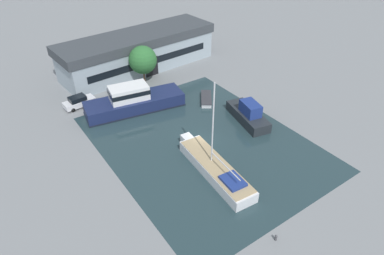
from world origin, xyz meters
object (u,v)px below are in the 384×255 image
(parked_car, at_px, (79,102))
(motor_cruiser, at_px, (133,101))
(sailboat_moored, at_px, (215,168))
(warehouse_building, at_px, (138,51))
(small_dinghy, at_px, (206,99))
(cabin_boat, at_px, (248,114))
(quay_tree_near_building, at_px, (143,60))

(parked_car, height_order, motor_cruiser, motor_cruiser)
(parked_car, distance_m, sailboat_moored, 23.17)
(warehouse_building, bearing_deg, small_dinghy, -84.99)
(parked_car, bearing_deg, cabin_boat, 41.42)
(parked_car, relative_size, small_dinghy, 1.01)
(motor_cruiser, bearing_deg, parked_car, 59.27)
(parked_car, xyz_separation_m, small_dinghy, (15.73, -9.04, -0.50))
(parked_car, bearing_deg, warehouse_building, 112.50)
(motor_cruiser, bearing_deg, quay_tree_near_building, -28.78)
(warehouse_building, height_order, motor_cruiser, warehouse_building)
(quay_tree_near_building, distance_m, parked_car, 11.66)
(cabin_boat, bearing_deg, sailboat_moored, -138.37)
(warehouse_building, distance_m, motor_cruiser, 13.99)
(warehouse_building, xyz_separation_m, small_dinghy, (2.56, -15.80, -2.71))
(quay_tree_near_building, height_order, cabin_boat, quay_tree_near_building)
(sailboat_moored, height_order, cabin_boat, sailboat_moored)
(motor_cruiser, bearing_deg, sailboat_moored, -166.57)
(quay_tree_near_building, bearing_deg, sailboat_moored, -99.92)
(cabin_boat, bearing_deg, quay_tree_near_building, 120.80)
(motor_cruiser, distance_m, small_dinghy, 10.53)
(quay_tree_near_building, xyz_separation_m, cabin_boat, (5.91, -17.79, -2.86))
(sailboat_moored, bearing_deg, motor_cruiser, 98.25)
(cabin_boat, bearing_deg, parked_car, 148.47)
(warehouse_building, relative_size, motor_cruiser, 1.94)
(small_dinghy, xyz_separation_m, cabin_boat, (1.35, -7.42, 0.70))
(warehouse_building, distance_m, parked_car, 14.97)
(small_dinghy, bearing_deg, warehouse_building, -45.19)
(quay_tree_near_building, xyz_separation_m, parked_car, (-11.17, -1.33, -3.06))
(quay_tree_near_building, bearing_deg, cabin_boat, -71.61)
(parked_car, xyz_separation_m, cabin_boat, (17.08, -16.46, 0.20))
(motor_cruiser, xyz_separation_m, cabin_boat, (11.07, -11.32, -0.32))
(quay_tree_near_building, bearing_deg, small_dinghy, -66.24)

